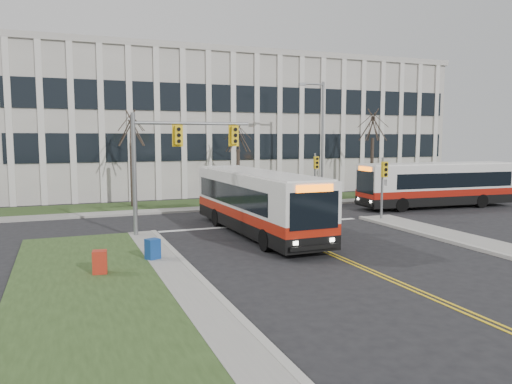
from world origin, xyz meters
The scene contains 18 objects.
ground centered at (0.00, 0.00, 0.00)m, with size 120.00×120.00×0.00m, color black.
grass_verge centered at (-10.00, -5.00, 0.06)m, with size 5.00×26.00×0.12m, color #2C421C.
sidewalk_west centered at (-7.00, -5.00, 0.07)m, with size 1.20×26.00×0.14m, color #9E9B93.
sidewalk_cross centered at (5.00, 15.20, 0.07)m, with size 44.00×1.60×0.14m, color #9E9B93.
building_lawn centered at (5.00, 18.00, 0.06)m, with size 44.00×5.00×0.12m, color #2C421C.
office_building centered at (5.00, 30.00, 6.00)m, with size 40.00×16.00×12.00m, color beige.
mast_arm_signal centered at (-5.62, 7.16, 4.26)m, with size 6.11×0.38×6.20m.
signal_pole_near centered at (7.20, 6.90, 2.50)m, with size 0.34×0.39×3.80m.
signal_pole_far centered at (7.20, 15.40, 2.50)m, with size 0.34×0.39×3.80m.
streetlight centered at (8.03, 16.20, 5.19)m, with size 2.15×0.25×9.20m.
directory_sign centered at (2.50, 17.50, 1.17)m, with size 1.50×0.12×2.00m.
tree_left centered at (-6.00, 18.00, 5.51)m, with size 1.80×1.80×7.70m.
tree_mid centered at (2.00, 18.20, 4.88)m, with size 1.80×1.80×6.82m.
tree_right centered at (14.00, 18.00, 5.91)m, with size 1.80×1.80×8.25m.
bus_main centered at (-1.34, 5.81, 1.59)m, with size 2.59×11.95×3.19m, color silver, non-canonical shape.
bus_cross centered at (14.26, 10.31, 1.56)m, with size 2.53×11.68×3.11m, color silver, non-canonical shape.
newspaper_box_blue centered at (-7.37, 1.89, 0.47)m, with size 0.50×0.45×0.95m, color navy.
newspaper_box_red centered at (-9.50, 0.49, 0.47)m, with size 0.50×0.45×0.95m, color #AE2616.
Camera 1 is at (-10.66, -17.88, 4.99)m, focal length 35.00 mm.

